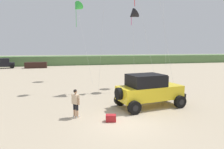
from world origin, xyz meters
The scene contains 9 objects.
ground_plane centered at (0.00, 0.00, 0.00)m, with size 220.00×220.00×0.00m, color tan.
dune_ridge centered at (1.67, 40.62, 1.06)m, with size 90.00×7.01×2.12m, color #567A47.
jeep centered at (2.48, 2.48, 1.20)m, with size 4.99×2.98×2.26m.
person_watching centered at (-2.52, 1.52, 0.94)m, with size 0.46×0.50×1.67m.
cooler_box centered at (-0.70, 0.41, 0.19)m, with size 0.56×0.36×0.38m, color #B21E23.
distant_pickup centered at (-14.79, 33.84, 0.94)m, with size 4.87×3.14×1.98m.
distant_sedan centered at (-8.43, 33.08, 0.60)m, with size 4.20×1.70×1.20m, color black.
kite_orange_streamer centered at (3.39, 8.43, 7.11)m, with size 1.20×2.88×7.70m.
kite_purple_stunt centered at (-1.21, 15.99, 9.03)m, with size 2.10×5.57×9.82m.
Camera 1 is at (-3.18, -9.80, 4.00)m, focal length 31.89 mm.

